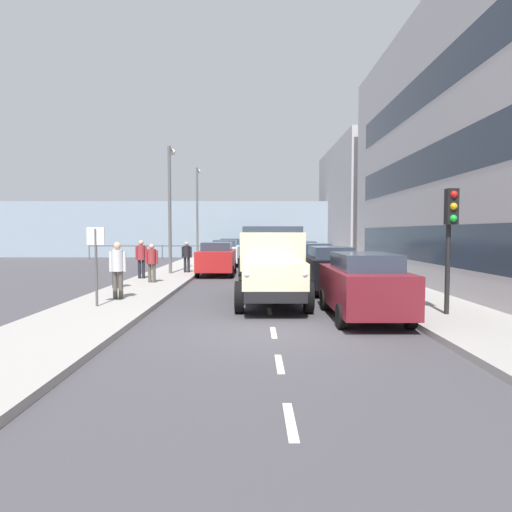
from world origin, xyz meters
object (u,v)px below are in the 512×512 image
car_silver_kerbside_3 (302,255)px  car_white_oppositeside_1 (225,252)px  pedestrian_couple_a (116,264)px  lamp_post_far (197,206)px  car_maroon_kerbside_near (363,285)px  car_navy_kerbside_2 (313,260)px  pedestrian_in_dark_coat (118,265)px  car_red_oppositeside_0 (217,258)px  car_black_kerbside_1 (329,268)px  traffic_light_near (450,224)px  pedestrian_with_bag (152,260)px  pedestrian_near_railing (187,254)px  pedestrian_couple_b (141,256)px  truck_vintage_cream (272,267)px  car_teal_oppositeside_2 (230,249)px  street_sign (96,252)px  lamp_post_promenade (170,198)px

car_silver_kerbside_3 → car_white_oppositeside_1: same height
pedestrian_couple_a → lamp_post_far: (-1.04, -15.83, 3.10)m
car_maroon_kerbside_near → car_white_oppositeside_1: same height
car_navy_kerbside_2 → pedestrian_in_dark_coat: bearing=46.0°
car_red_oppositeside_0 → pedestrian_in_dark_coat: bearing=75.6°
car_black_kerbside_1 → car_white_oppositeside_1: bearing=-69.7°
traffic_light_near → pedestrian_couple_a: bearing=-28.1°
car_maroon_kerbside_near → car_silver_kerbside_3: same height
pedestrian_with_bag → pedestrian_near_railing: bearing=-99.2°
pedestrian_couple_b → truck_vintage_cream: bearing=131.2°
car_white_oppositeside_1 → pedestrian_couple_b: bearing=71.5°
truck_vintage_cream → car_red_oppositeside_0: (2.51, -9.52, -0.28)m
car_navy_kerbside_2 → car_white_oppositeside_1: (4.80, -8.23, 0.00)m
car_silver_kerbside_3 → car_teal_oppositeside_2: same height
car_silver_kerbside_3 → car_red_oppositeside_0: bearing=32.5°
car_red_oppositeside_0 → pedestrian_in_dark_coat: pedestrian_in_dark_coat is taller
car_black_kerbside_1 → pedestrian_in_dark_coat: pedestrian_in_dark_coat is taller
pedestrian_couple_b → pedestrian_in_dark_coat: bearing=97.7°
car_black_kerbside_1 → car_teal_oppositeside_2: (4.80, -19.07, 0.00)m
truck_vintage_cream → car_teal_oppositeside_2: 22.23m
car_navy_kerbside_2 → pedestrian_near_railing: (6.37, -1.73, 0.20)m
pedestrian_with_bag → street_sign: street_sign is taller
car_navy_kerbside_2 → street_sign: bearing=50.3°
car_white_oppositeside_1 → street_sign: (2.52, 17.04, 0.79)m
car_silver_kerbside_3 → car_white_oppositeside_1: size_ratio=1.02×
car_black_kerbside_1 → pedestrian_near_railing: 9.09m
car_navy_kerbside_2 → car_silver_kerbside_3: size_ratio=0.85×
car_navy_kerbside_2 → lamp_post_promenade: lamp_post_promenade is taller
car_maroon_kerbside_near → car_white_oppositeside_1: (4.80, -18.11, 0.00)m
car_silver_kerbside_3 → pedestrian_couple_b: size_ratio=2.63×
pedestrian_near_railing → car_silver_kerbside_3: bearing=-154.3°
car_maroon_kerbside_near → car_red_oppositeside_0: 12.58m
pedestrian_in_dark_coat → lamp_post_promenade: 9.21m
car_black_kerbside_1 → lamp_post_promenade: bearing=-40.7°
car_black_kerbside_1 → lamp_post_far: size_ratio=0.58×
car_white_oppositeside_1 → street_sign: 17.24m
pedestrian_couple_a → lamp_post_promenade: size_ratio=0.24×
lamp_post_far → car_white_oppositeside_1: bearing=127.3°
car_teal_oppositeside_2 → pedestrian_near_railing: size_ratio=2.45×
car_maroon_kerbside_near → car_teal_oppositeside_2: bearing=-78.8°
car_maroon_kerbside_near → car_teal_oppositeside_2: 24.67m
street_sign → lamp_post_far: bearing=-90.9°
lamp_post_far → street_sign: lamp_post_far is taller
lamp_post_far → lamp_post_promenade: bearing=89.2°
pedestrian_couple_a → street_sign: size_ratio=0.70×
car_white_oppositeside_1 → lamp_post_far: size_ratio=0.66×
pedestrian_near_railing → traffic_light_near: 14.66m
truck_vintage_cream → car_black_kerbside_1: (-2.29, -3.02, -0.29)m
car_maroon_kerbside_near → lamp_post_far: lamp_post_far is taller
truck_vintage_cream → car_red_oppositeside_0: size_ratio=1.35×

